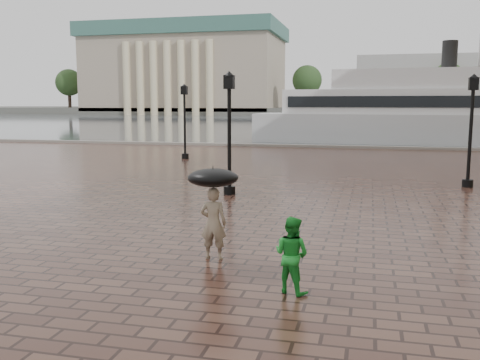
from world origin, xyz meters
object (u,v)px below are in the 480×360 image
object	(u,v)px
street_lamps	(358,125)
child_pedestrian	(292,255)
ferry_near	(408,113)
adult_pedestrian	(213,223)

from	to	relation	value
street_lamps	child_pedestrian	bearing A→B (deg)	-92.42
child_pedestrian	ferry_near	xyz separation A→B (m)	(4.35, 38.39, 1.83)
street_lamps	child_pedestrian	distance (m)	17.47
adult_pedestrian	ferry_near	world-z (taller)	ferry_near
child_pedestrian	ferry_near	bearing A→B (deg)	-72.20
street_lamps	child_pedestrian	size ratio (longest dim) A/B	15.34
street_lamps	child_pedestrian	world-z (taller)	street_lamps
ferry_near	adult_pedestrian	bearing A→B (deg)	-95.67
street_lamps	ferry_near	distance (m)	21.32
adult_pedestrian	child_pedestrian	xyz separation A→B (m)	(1.96, -1.67, -0.10)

